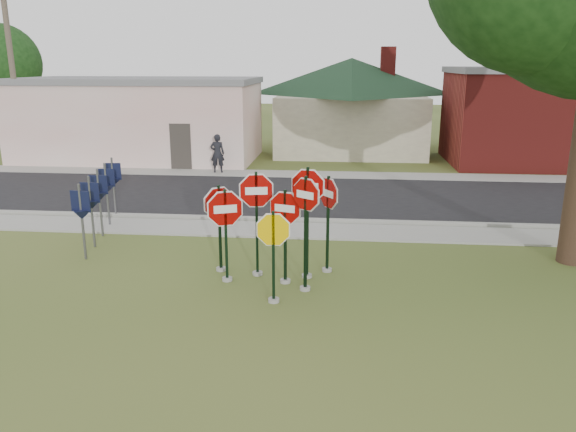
# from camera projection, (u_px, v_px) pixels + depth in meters

# --- Properties ---
(ground) EXTENTS (120.00, 120.00, 0.00)m
(ground) POSITION_uv_depth(u_px,v_px,m) (263.00, 307.00, 11.76)
(ground) COLOR #405520
(ground) RESTS_ON ground
(sidewalk_near) EXTENTS (60.00, 1.60, 0.06)m
(sidewalk_near) POSITION_uv_depth(u_px,v_px,m) (288.00, 230.00, 17.03)
(sidewalk_near) COLOR gray
(sidewalk_near) RESTS_ON ground
(road) EXTENTS (60.00, 7.00, 0.04)m
(road) POSITION_uv_depth(u_px,v_px,m) (299.00, 197.00, 21.35)
(road) COLOR black
(road) RESTS_ON ground
(sidewalk_far) EXTENTS (60.00, 1.60, 0.06)m
(sidewalk_far) POSITION_uv_depth(u_px,v_px,m) (307.00, 175.00, 25.47)
(sidewalk_far) COLOR gray
(sidewalk_far) RESTS_ON ground
(curb) EXTENTS (60.00, 0.20, 0.14)m
(curb) POSITION_uv_depth(u_px,v_px,m) (291.00, 220.00, 17.98)
(curb) COLOR gray
(curb) RESTS_ON ground
(stop_sign_center) EXTENTS (1.01, 0.33, 2.32)m
(stop_sign_center) POSITION_uv_depth(u_px,v_px,m) (285.00, 224.00, 12.68)
(stop_sign_center) COLOR gray
(stop_sign_center) RESTS_ON ground
(stop_sign_yellow) EXTENTS (0.98, 0.24, 2.10)m
(stop_sign_yellow) POSITION_uv_depth(u_px,v_px,m) (273.00, 247.00, 11.68)
(stop_sign_yellow) COLOR gray
(stop_sign_yellow) RESTS_ON ground
(stop_sign_left) EXTENTS (1.07, 0.44, 2.32)m
(stop_sign_left) POSITION_uv_depth(u_px,v_px,m) (226.00, 223.00, 12.80)
(stop_sign_left) COLOR gray
(stop_sign_left) RESTS_ON ground
(stop_sign_right) EXTENTS (0.82, 0.61, 2.71)m
(stop_sign_right) POSITION_uv_depth(u_px,v_px,m) (306.00, 218.00, 12.18)
(stop_sign_right) COLOR gray
(stop_sign_right) RESTS_ON ground
(stop_sign_back_right) EXTENTS (1.08, 0.24, 2.78)m
(stop_sign_back_right) POSITION_uv_depth(u_px,v_px,m) (308.00, 206.00, 12.90)
(stop_sign_back_right) COLOR gray
(stop_sign_back_right) RESTS_ON ground
(stop_sign_back_left) EXTENTS (1.10, 0.24, 2.64)m
(stop_sign_back_left) POSITION_uv_depth(u_px,v_px,m) (257.00, 208.00, 13.09)
(stop_sign_back_left) COLOR gray
(stop_sign_back_left) RESTS_ON ground
(stop_sign_far_right) EXTENTS (0.60, 0.86, 2.48)m
(stop_sign_far_right) POSITION_uv_depth(u_px,v_px,m) (328.00, 211.00, 13.36)
(stop_sign_far_right) COLOR gray
(stop_sign_far_right) RESTS_ON ground
(stop_sign_far_left) EXTENTS (0.86, 0.67, 2.26)m
(stop_sign_far_left) POSITION_uv_depth(u_px,v_px,m) (219.00, 217.00, 13.45)
(stop_sign_far_left) COLOR gray
(stop_sign_far_left) RESTS_ON ground
(route_sign_row) EXTENTS (1.43, 4.63, 2.00)m
(route_sign_row) POSITION_uv_depth(u_px,v_px,m) (99.00, 196.00, 16.25)
(route_sign_row) COLOR #59595E
(route_sign_row) RESTS_ON ground
(building_stucco) EXTENTS (12.20, 6.20, 4.20)m
(building_stucco) POSITION_uv_depth(u_px,v_px,m) (140.00, 118.00, 29.30)
(building_stucco) COLOR silver
(building_stucco) RESTS_ON ground
(building_house) EXTENTS (11.60, 11.60, 6.20)m
(building_house) POSITION_uv_depth(u_px,v_px,m) (351.00, 86.00, 31.72)
(building_house) COLOR beige
(building_house) RESTS_ON ground
(building_brick) EXTENTS (10.20, 6.20, 4.75)m
(building_brick) POSITION_uv_depth(u_px,v_px,m) (554.00, 116.00, 27.76)
(building_brick) COLOR maroon
(building_brick) RESTS_ON ground
(utility_pole_near) EXTENTS (2.20, 0.26, 9.50)m
(utility_pole_near) POSITION_uv_depth(u_px,v_px,m) (11.00, 62.00, 26.33)
(utility_pole_near) COLOR #4B3F32
(utility_pole_near) RESTS_ON ground
(bg_tree_left) EXTENTS (4.90, 4.90, 7.35)m
(bg_tree_left) POSITION_uv_depth(u_px,v_px,m) (1.00, 64.00, 35.36)
(bg_tree_left) COLOR #2F2115
(bg_tree_left) RESTS_ON ground
(pedestrian) EXTENTS (0.69, 0.50, 1.76)m
(pedestrian) POSITION_uv_depth(u_px,v_px,m) (217.00, 153.00, 25.62)
(pedestrian) COLOR black
(pedestrian) RESTS_ON sidewalk_far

